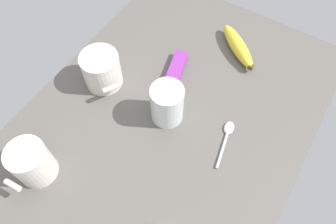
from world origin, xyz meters
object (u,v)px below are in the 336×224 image
at_px(glass_of_milk, 167,105).
at_px(coffee_mug_black, 102,70).
at_px(spoon, 226,137).
at_px(snack_bar, 175,71).
at_px(banana, 238,46).
at_px(coffee_mug_milky, 32,163).

bearing_deg(glass_of_milk, coffee_mug_black, -90.10).
relative_size(spoon, snack_bar, 1.02).
distance_m(banana, snack_bar, 0.19).
bearing_deg(coffee_mug_milky, coffee_mug_black, -173.80).
xyz_separation_m(coffee_mug_black, coffee_mug_milky, (0.27, 0.03, 0.00)).
distance_m(coffee_mug_black, glass_of_milk, 0.19).
bearing_deg(banana, coffee_mug_milky, -21.44).
bearing_deg(banana, glass_of_milk, -10.84).
xyz_separation_m(coffee_mug_milky, banana, (-0.55, 0.22, -0.03)).
bearing_deg(glass_of_milk, banana, 169.16).
distance_m(coffee_mug_milky, spoon, 0.43).
height_order(coffee_mug_milky, banana, coffee_mug_milky).
relative_size(banana, spoon, 1.19).
bearing_deg(banana, snack_bar, -33.38).
relative_size(banana, snack_bar, 1.21).
distance_m(coffee_mug_black, coffee_mug_milky, 0.27).
height_order(coffee_mug_milky, spoon, coffee_mug_milky).
bearing_deg(coffee_mug_milky, snack_bar, 164.01).
bearing_deg(coffee_mug_black, snack_bar, 130.25).
xyz_separation_m(banana, spoon, (0.25, 0.10, -0.02)).
distance_m(glass_of_milk, spoon, 0.16).
bearing_deg(glass_of_milk, coffee_mug_milky, -30.87).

